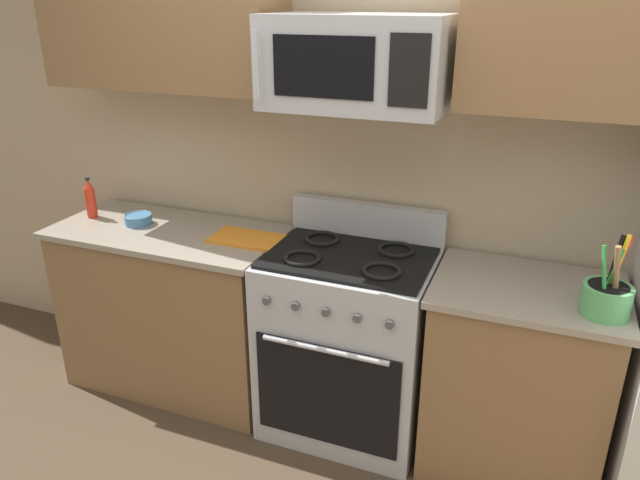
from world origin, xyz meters
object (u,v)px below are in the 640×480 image
Objects in this scene: microwave at (356,63)px; bottle_hot_sauce at (90,199)px; range_oven at (348,341)px; prep_bowl at (138,219)px; utensil_crock at (607,297)px; cutting_board at (247,239)px.

bottle_hot_sauce is at bearing -179.35° from microwave.
bottle_hot_sauce reaches higher than range_oven.
prep_bowl is (0.30, 0.00, -0.07)m from bottle_hot_sauce.
microwave is 3.35× the size of bottle_hot_sauce.
utensil_crock is 1.59m from cutting_board.
cutting_board is at bearing 174.42° from utensil_crock.
utensil_crock is 0.94× the size of cutting_board.
microwave is 2.29× the size of utensil_crock.
microwave reaches higher than utensil_crock.
bottle_hot_sauce is (-2.50, 0.14, 0.03)m from utensil_crock.
range_oven is 1.17m from utensil_crock.
utensil_crock is at bearing -5.58° from cutting_board.
range_oven is 7.78× the size of prep_bowl.
microwave is at bearing 0.65° from bottle_hot_sauce.
range_oven is 1.25m from prep_bowl.
range_oven reaches higher than prep_bowl.
utensil_crock is at bearing -7.31° from range_oven.
prep_bowl is at bearing -179.27° from microwave.
microwave is at bearing 0.73° from prep_bowl.
range_oven is at bearing -0.33° from bottle_hot_sauce.
cutting_board is (-0.54, -0.00, -0.84)m from microwave.
prep_bowl is (-0.62, -0.01, 0.02)m from cutting_board.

